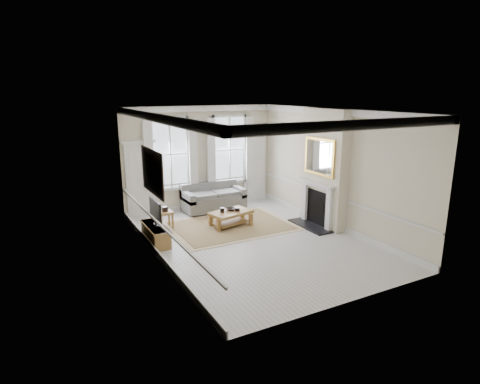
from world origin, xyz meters
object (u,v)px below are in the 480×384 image
sofa (213,199)px  tv_stand (156,234)px  side_table (165,215)px  coffee_table (231,214)px

sofa → tv_stand: size_ratio=1.53×
side_table → tv_stand: side_table is taller
sofa → side_table: (-1.97, -1.03, 0.02)m
tv_stand → side_table: bearing=59.8°
sofa → side_table: 2.22m
side_table → tv_stand: (-0.58, -0.99, -0.16)m
coffee_table → tv_stand: bearing=172.5°
side_table → coffee_table: size_ratio=0.37×
sofa → coffee_table: 1.79m
coffee_table → sofa: bearing=69.0°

